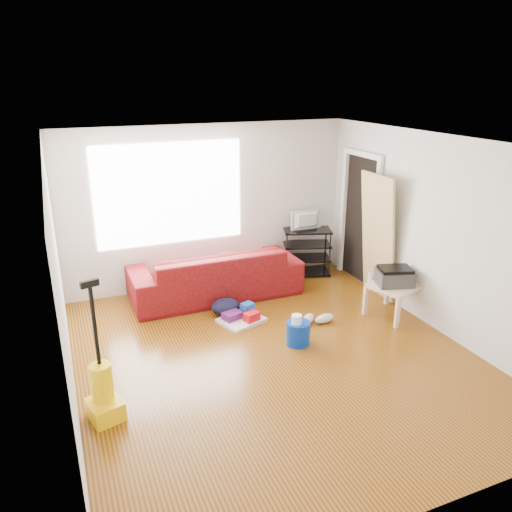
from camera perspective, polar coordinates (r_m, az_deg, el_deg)
name	(u,v)px	position (r m, az deg, el deg)	size (l,w,h in m)	color
room	(276,253)	(5.69, 2.36, 0.38)	(4.51, 5.01, 2.51)	#5E2607
sofa	(216,295)	(7.66, -4.62, -4.47)	(2.52, 0.99, 0.74)	#540603
tv_stand	(307,251)	(8.36, 5.79, 0.54)	(0.87, 0.67, 0.77)	black
tv	(308,220)	(8.20, 5.92, 4.07)	(0.55, 0.07, 0.31)	black
side_table	(393,289)	(7.11, 15.42, -3.70)	(0.72, 0.72, 0.47)	beige
printer	(395,276)	(7.04, 15.56, -2.25)	(0.56, 0.48, 0.25)	#353537
bucket	(298,344)	(6.35, 4.80, -9.94)	(0.30, 0.30, 0.30)	#07309F
toilet_paper	(296,330)	(6.22, 4.64, -8.44)	(0.12, 0.12, 0.11)	white
cleaning_tray	(242,317)	(6.84, -1.59, -6.98)	(0.68, 0.61, 0.20)	silver
backpack	(226,314)	(7.07, -3.47, -6.61)	(0.41, 0.33, 0.22)	black
sneakers	(316,319)	(6.84, 6.90, -7.15)	(0.52, 0.29, 0.12)	silver
vacuum	(103,393)	(5.21, -17.06, -14.76)	(0.37, 0.40, 1.42)	yellow
door_panel	(373,294)	(7.86, 13.21, -4.29)	(0.04, 0.75, 1.86)	tan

